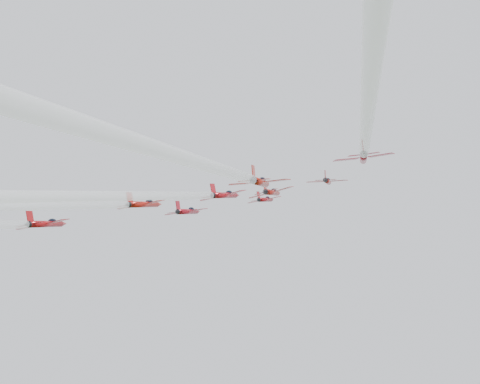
% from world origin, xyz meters
% --- Properties ---
extents(jet_lead, '(8.54, 10.79, 7.36)m').
position_xyz_m(jet_lead, '(-2.08, 25.95, 178.08)').
color(jet_lead, maroon).
extents(jet_row2_left, '(10.28, 12.98, 8.86)m').
position_xyz_m(jet_row2_left, '(-17.05, 14.74, 170.87)').
color(jet_row2_left, maroon).
extents(jet_row2_center, '(9.83, 12.42, 8.47)m').
position_xyz_m(jet_row2_center, '(3.94, 10.88, 168.38)').
color(jet_row2_center, '#A7160F').
extents(jet_row2_right, '(8.46, 10.68, 7.29)m').
position_xyz_m(jet_row2_right, '(15.64, 11.63, 168.85)').
color(jet_row2_right, maroon).
extents(jet_center, '(9.23, 84.95, 55.37)m').
position_xyz_m(jet_center, '(-1.12, -40.71, 135.03)').
color(jet_center, '#AC1019').
extents(jet_rear_right, '(10.31, 94.92, 61.87)m').
position_xyz_m(jet_rear_right, '(8.41, -53.59, 126.73)').
color(jet_rear_right, '#B31D11').
extents(jet_rear_farright, '(9.05, 83.32, 54.32)m').
position_xyz_m(jet_rear_farright, '(25.78, -51.67, 127.96)').
color(jet_rear_farright, '#AB1022').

